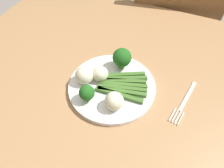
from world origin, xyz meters
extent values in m
cube|color=#9E754C|center=(0.00, 0.00, 0.72)|extent=(1.18, 1.04, 0.04)
cylinder|color=#9E754C|center=(0.53, -0.46, 0.35)|extent=(0.07, 0.07, 0.70)
cube|color=olive|center=(-0.02, -0.74, 0.46)|extent=(0.47, 0.47, 0.02)
cube|color=olive|center=(-0.06, -0.56, 0.67)|extent=(0.38, 0.11, 0.40)
cylinder|color=olive|center=(-0.15, -0.94, 0.23)|extent=(0.04, 0.04, 0.45)
cylinder|color=olive|center=(0.18, -0.87, 0.23)|extent=(0.04, 0.04, 0.45)
cylinder|color=olive|center=(-0.22, -0.61, 0.23)|extent=(0.04, 0.04, 0.45)
cylinder|color=olive|center=(0.11, -0.54, 0.23)|extent=(0.04, 0.04, 0.45)
cylinder|color=white|center=(0.02, -0.04, 0.75)|extent=(0.26, 0.26, 0.01)
cube|color=#3D6626|center=(-0.01, -0.01, 0.76)|extent=(0.14, 0.02, 0.01)
cube|color=#3D6626|center=(-0.01, -0.02, 0.76)|extent=(0.14, 0.04, 0.01)
cube|color=#3D6626|center=(-0.01, -0.03, 0.76)|extent=(0.14, 0.05, 0.01)
cube|color=#3D6626|center=(-0.01, -0.04, 0.76)|extent=(0.14, 0.05, 0.01)
cube|color=#3D6626|center=(0.00, -0.06, 0.76)|extent=(0.14, 0.06, 0.01)
cube|color=#3D6626|center=(0.00, -0.07, 0.76)|extent=(0.13, 0.07, 0.01)
cube|color=#3D6626|center=(0.01, -0.08, 0.76)|extent=(0.13, 0.08, 0.01)
cylinder|color=#4C7F2B|center=(0.07, 0.04, 0.76)|extent=(0.02, 0.02, 0.02)
sphere|color=#1E5B1C|center=(0.07, 0.04, 0.79)|extent=(0.04, 0.04, 0.04)
cylinder|color=#4C7F2B|center=(0.03, -0.11, 0.76)|extent=(0.02, 0.02, 0.02)
sphere|color=#1E5B1C|center=(0.03, -0.11, 0.80)|extent=(0.06, 0.06, 0.06)
sphere|color=beige|center=(0.06, -0.04, 0.78)|extent=(0.05, 0.05, 0.05)
sphere|color=beige|center=(-0.01, 0.03, 0.78)|extent=(0.05, 0.05, 0.05)
sphere|color=beige|center=(0.10, -0.02, 0.78)|extent=(0.05, 0.05, 0.05)
cube|color=silver|center=(-0.19, -0.10, 0.74)|extent=(0.03, 0.12, 0.00)
cube|color=silver|center=(-0.16, -0.02, 0.74)|extent=(0.01, 0.04, 0.00)
cube|color=silver|center=(-0.17, -0.01, 0.74)|extent=(0.01, 0.04, 0.00)
cube|color=silver|center=(-0.18, -0.01, 0.74)|extent=(0.01, 0.04, 0.00)
cube|color=silver|center=(-0.19, -0.01, 0.74)|extent=(0.01, 0.04, 0.00)
camera|label=1|loc=(-0.13, 0.32, 1.24)|focal=34.23mm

